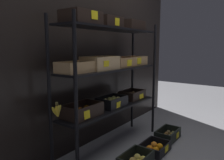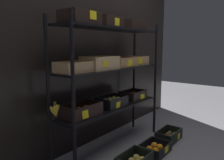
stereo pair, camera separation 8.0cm
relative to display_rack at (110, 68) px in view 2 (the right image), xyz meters
The scene contains 5 objects.
ground_plane 0.93m from the display_rack, 59.21° to the right, with size 10.00×10.00×0.00m, color gray.
storefront_wall 0.40m from the display_rack, 88.57° to the left, with size 3.84×0.12×2.22m, color black.
display_rack is the anchor object (origin of this frame).
crate_ground_orange 1.02m from the display_rack, 65.49° to the right, with size 0.33×0.26×0.10m.
crate_ground_kiwi 1.16m from the display_rack, 36.10° to the right, with size 0.36×0.22×0.13m.
Camera 2 is at (-1.89, -1.47, 1.16)m, focal length 35.17 mm.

